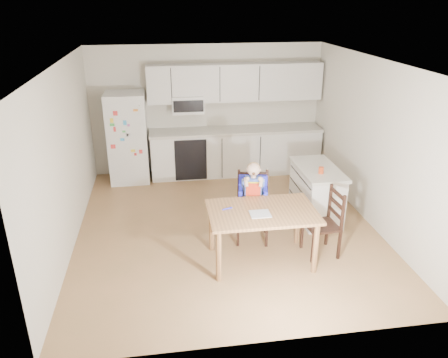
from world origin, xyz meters
TOP-DOWN VIEW (x-y plane):
  - room at (0.00, 0.48)m, footprint 4.52×5.01m
  - refrigerator at (-1.55, 2.15)m, footprint 0.72×0.70m
  - kitchen_run at (0.50, 2.24)m, footprint 3.37×0.62m
  - kitchen_island at (1.47, 0.11)m, footprint 0.61×1.16m
  - red_cup at (1.42, -0.11)m, footprint 0.08×0.08m
  - dining_table at (0.32, -1.00)m, footprint 1.41×0.90m
  - napkin at (0.27, -1.10)m, footprint 0.26×0.22m
  - toddler_spoon at (-0.14, -0.90)m, footprint 0.12×0.06m
  - chair_booster at (0.33, -0.38)m, footprint 0.53×0.53m
  - chair_side at (1.26, -0.94)m, footprint 0.45×0.45m

SIDE VIEW (x-z plane):
  - kitchen_island at x=1.47m, z-range 0.00..0.86m
  - chair_side at x=1.26m, z-range 0.06..1.01m
  - dining_table at x=0.32m, z-range 0.28..1.03m
  - chair_booster at x=0.33m, z-range 0.12..1.32m
  - napkin at x=0.27m, z-range 0.75..0.76m
  - toddler_spoon at x=-0.14m, z-range 0.75..0.77m
  - refrigerator at x=-1.55m, z-range 0.00..1.70m
  - kitchen_run at x=0.50m, z-range -0.20..1.95m
  - red_cup at x=1.42m, z-range 0.85..0.95m
  - room at x=0.00m, z-range -0.01..2.51m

